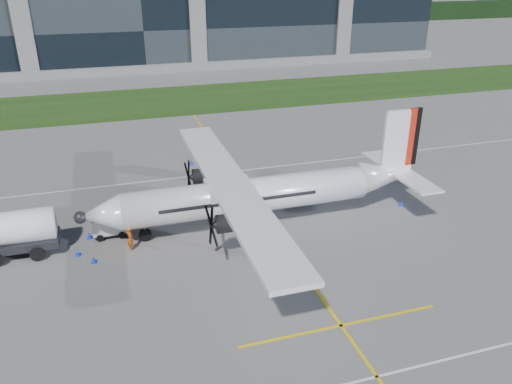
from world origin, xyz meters
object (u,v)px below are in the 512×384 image
object	(u,v)px
safety_cone_tail	(401,203)
safety_cone_fwd	(78,252)
safety_cone_nose_port	(94,260)
safety_cone_stbdwing	(192,162)
turboprop_aircraft	(261,175)
safety_cone_nose_stbd	(89,235)
ground_crew_person	(130,237)
baggage_tug	(110,226)

from	to	relation	value
safety_cone_tail	safety_cone_fwd	distance (m)	25.91
safety_cone_nose_port	safety_cone_stbdwing	world-z (taller)	same
turboprop_aircraft	safety_cone_tail	xyz separation A→B (m)	(12.30, -0.37, -3.89)
safety_cone_nose_stbd	safety_cone_fwd	size ratio (longest dim) A/B	1.00
safety_cone_nose_stbd	safety_cone_fwd	xyz separation A→B (m)	(-0.78, -2.28, 0.00)
safety_cone_nose_port	safety_cone_fwd	bearing A→B (deg)	129.15
safety_cone_fwd	safety_cone_nose_stbd	bearing A→B (deg)	71.05
ground_crew_person	safety_cone_nose_port	distance (m)	2.87
turboprop_aircraft	ground_crew_person	bearing A→B (deg)	-174.12
safety_cone_tail	turboprop_aircraft	bearing A→B (deg)	178.29
safety_cone_nose_stbd	ground_crew_person	bearing A→B (deg)	-42.33
turboprop_aircraft	safety_cone_nose_stbd	distance (m)	13.50
ground_crew_person	safety_cone_nose_stbd	size ratio (longest dim) A/B	4.15
safety_cone_tail	safety_cone_stbdwing	distance (m)	20.99
baggage_tug	safety_cone_tail	world-z (taller)	baggage_tug
safety_cone_stbdwing	baggage_tug	bearing A→B (deg)	-123.87
turboprop_aircraft	safety_cone_fwd	bearing A→B (deg)	-177.05
baggage_tug	ground_crew_person	world-z (taller)	ground_crew_person
ground_crew_person	safety_cone_nose_port	size ratio (longest dim) A/B	4.15
safety_cone_tail	safety_cone_stbdwing	size ratio (longest dim) A/B	1.00
safety_cone_nose_stbd	safety_cone_nose_port	bearing A→B (deg)	-85.55
ground_crew_person	safety_cone_nose_stbd	bearing A→B (deg)	49.07
safety_cone_nose_port	ground_crew_person	bearing A→B (deg)	20.78
turboprop_aircraft	safety_cone_fwd	world-z (taller)	turboprop_aircraft
safety_cone_stbdwing	ground_crew_person	bearing A→B (deg)	-115.12
ground_crew_person	safety_cone_tail	bearing A→B (deg)	-86.91
ground_crew_person	safety_cone_tail	xyz separation A→B (m)	(22.27, 0.66, -0.79)
turboprop_aircraft	safety_cone_nose_port	world-z (taller)	turboprop_aircraft
turboprop_aircraft	baggage_tug	size ratio (longest dim) A/B	10.52
ground_crew_person	safety_cone_nose_port	bearing A→B (deg)	112.17
ground_crew_person	turboprop_aircraft	bearing A→B (deg)	-82.72
safety_cone_nose_port	safety_cone_tail	bearing A→B (deg)	3.78
safety_cone_nose_port	safety_cone_nose_stbd	world-z (taller)	same
safety_cone_tail	safety_cone_nose_port	bearing A→B (deg)	-176.22
safety_cone_tail	safety_cone_nose_port	distance (m)	24.90
safety_cone_stbdwing	safety_cone_fwd	xyz separation A→B (m)	(-10.77, -14.89, 0.00)
ground_crew_person	baggage_tug	bearing A→B (deg)	28.04
baggage_tug	safety_cone_nose_stbd	bearing A→B (deg)	-179.25
turboprop_aircraft	ground_crew_person	xyz separation A→B (m)	(-9.97, -1.03, -3.11)
safety_cone_fwd	ground_crew_person	bearing A→B (deg)	-5.10
turboprop_aircraft	safety_cone_fwd	size ratio (longest dim) A/B	55.26
baggage_tug	safety_cone_nose_stbd	xyz separation A→B (m)	(-1.54, -0.02, -0.54)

